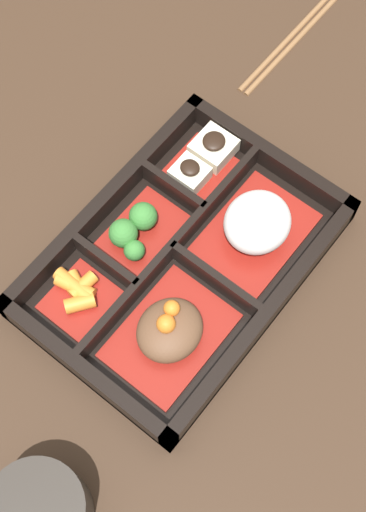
{
  "coord_description": "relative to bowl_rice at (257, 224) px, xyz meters",
  "views": [
    {
      "loc": [
        0.24,
        0.19,
        0.7
      ],
      "look_at": [
        0.0,
        0.0,
        0.03
      ],
      "focal_mm": 50.0,
      "sensor_mm": 36.0,
      "label": 1
    }
  ],
  "objects": [
    {
      "name": "ground_plane",
      "position": [
        0.07,
        -0.04,
        -0.04
      ],
      "size": [
        3.0,
        3.0,
        0.0
      ],
      "primitive_type": "plane",
      "color": "#382619"
    },
    {
      "name": "bowl_greens",
      "position": [
        0.08,
        -0.1,
        -0.01
      ],
      "size": [
        0.09,
        0.06,
        0.04
      ],
      "color": "maroon",
      "rests_on": "bento_base"
    },
    {
      "name": "tea_cup",
      "position": [
        0.35,
        0.02,
        -0.0
      ],
      "size": [
        0.09,
        0.09,
        0.07
      ],
      "color": "#2D2823",
      "rests_on": "ground_plane"
    },
    {
      "name": "bowl_tofu",
      "position": [
        -0.03,
        -0.1,
        -0.01
      ],
      "size": [
        0.08,
        0.06,
        0.03
      ],
      "color": "maroon",
      "rests_on": "bento_base"
    },
    {
      "name": "bowl_rice",
      "position": [
        0.0,
        0.0,
        0.0
      ],
      "size": [
        0.13,
        0.09,
        0.06
      ],
      "color": "maroon",
      "rests_on": "bento_base"
    },
    {
      "name": "bowl_carrots",
      "position": [
        0.17,
        -0.1,
        -0.02
      ],
      "size": [
        0.07,
        0.07,
        0.02
      ],
      "color": "maroon",
      "rests_on": "bento_base"
    },
    {
      "name": "bento_rim",
      "position": [
        0.07,
        -0.04,
        -0.02
      ],
      "size": [
        0.32,
        0.22,
        0.04
      ],
      "color": "black",
      "rests_on": "ground_plane"
    },
    {
      "name": "chopsticks",
      "position": [
        -0.27,
        -0.12,
        -0.03
      ],
      "size": [
        0.24,
        0.02,
        0.01
      ],
      "color": "brown",
      "rests_on": "ground_plane"
    },
    {
      "name": "bento_base",
      "position": [
        0.07,
        -0.04,
        -0.03
      ],
      "size": [
        0.32,
        0.22,
        0.01
      ],
      "color": "black",
      "rests_on": "ground_plane"
    },
    {
      "name": "bowl_stew",
      "position": [
        0.15,
        -0.0,
        -0.01
      ],
      "size": [
        0.13,
        0.09,
        0.05
      ],
      "color": "maroon",
      "rests_on": "bento_base"
    }
  ]
}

